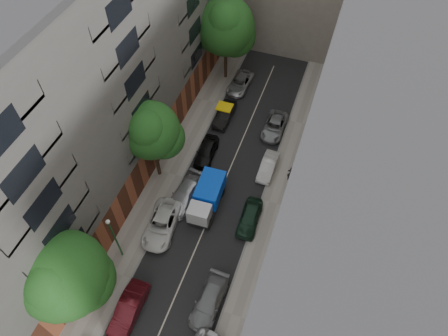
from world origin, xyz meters
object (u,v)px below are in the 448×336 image
at_px(car_right_1, 209,301).
at_px(car_left_6, 240,83).
at_px(car_left_1, 129,309).
at_px(tree_near, 65,278).
at_px(tarp_truck, 207,197).
at_px(lamp_post, 113,234).
at_px(car_right_2, 250,218).
at_px(pedestrian, 291,174).
at_px(tree_mid, 151,133).
at_px(car_left_4, 206,151).
at_px(car_right_3, 268,166).
at_px(tree_far, 226,29).
at_px(car_left_2, 162,224).
at_px(car_left_5, 225,114).
at_px(car_left_3, 185,194).
at_px(car_right_4, 274,126).

bearing_deg(car_right_1, car_left_6, 104.82).
height_order(car_left_1, tree_near, tree_near).
xyz_separation_m(tarp_truck, car_left_6, (-2.20, 16.73, -0.68)).
height_order(tree_near, lamp_post, tree_near).
xyz_separation_m(car_right_2, pedestrian, (2.36, 5.69, 0.38)).
relative_size(tarp_truck, tree_near, 0.62).
relative_size(tarp_truck, car_left_1, 1.17).
height_order(tree_mid, lamp_post, tree_mid).
relative_size(car_left_4, pedestrian, 2.25).
distance_m(car_right_3, tree_far, 15.94).
xyz_separation_m(tarp_truck, car_left_2, (-2.93, -3.67, -0.59)).
relative_size(car_left_5, car_left_6, 0.91).
bearing_deg(car_left_2, tree_near, -113.85).
bearing_deg(lamp_post, tree_near, -97.64).
xyz_separation_m(car_left_3, car_right_4, (5.60, 11.32, -0.10)).
xyz_separation_m(car_right_2, tree_mid, (-9.85, 2.15, 5.42)).
distance_m(car_left_3, car_right_3, 8.64).
bearing_deg(pedestrian, tree_far, -42.09).
xyz_separation_m(car_left_2, pedestrian, (9.48, 8.89, 0.36)).
relative_size(car_left_4, tree_mid, 0.48).
distance_m(car_left_6, pedestrian, 14.47).
bearing_deg(car_left_3, car_right_2, 5.34).
bearing_deg(car_left_5, tarp_truck, -78.85).
distance_m(car_left_2, lamp_post, 5.05).
relative_size(car_left_4, car_right_4, 0.92).
bearing_deg(car_right_4, car_left_3, -115.81).
bearing_deg(tree_near, pedestrian, 54.48).
bearing_deg(lamp_post, pedestrian, 46.84).
height_order(car_left_6, tree_far, tree_far).
distance_m(car_left_6, lamp_post, 24.26).
relative_size(car_right_4, pedestrian, 2.45).
xyz_separation_m(car_left_1, pedestrian, (8.76, 16.49, 0.35)).
height_order(tarp_truck, tree_far, tree_far).
xyz_separation_m(car_left_2, tree_near, (-2.78, -8.29, 4.74)).
relative_size(car_left_4, tree_far, 0.43).
height_order(car_left_1, car_right_4, car_left_1).
height_order(car_left_1, tree_mid, tree_mid).
bearing_deg(car_left_2, car_left_5, 81.88).
xyz_separation_m(car_left_6, tree_near, (-3.50, -28.69, 4.84)).
bearing_deg(car_left_2, tree_mid, 111.67).
xyz_separation_m(car_left_3, tree_mid, (-3.45, 1.75, 5.39)).
height_order(car_right_3, lamp_post, lamp_post).
bearing_deg(tree_near, tree_mid, 89.76).
distance_m(car_left_3, tree_near, 13.27).
height_order(car_right_2, lamp_post, lamp_post).
bearing_deg(car_left_3, car_left_2, -92.48).
distance_m(car_left_3, tree_far, 18.92).
bearing_deg(car_left_6, tree_mid, -99.88).
height_order(tarp_truck, tree_mid, tree_mid).
distance_m(car_left_2, car_left_6, 20.41).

